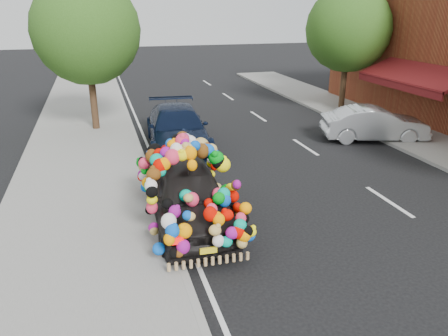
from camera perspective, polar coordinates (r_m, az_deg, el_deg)
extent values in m
plane|color=black|center=(10.85, 5.09, -6.60)|extent=(100.00, 100.00, 0.00)
cube|color=gray|center=(10.23, -18.30, -9.06)|extent=(4.00, 60.00, 0.12)
cube|color=gray|center=(10.28, -7.33, -7.91)|extent=(0.15, 60.00, 0.13)
cube|color=gray|center=(17.51, 27.19, 2.00)|extent=(3.00, 40.00, 0.12)
cube|color=#5D1113|center=(19.56, 23.46, 11.24)|extent=(1.62, 5.20, 0.75)
cube|color=#5D1113|center=(19.15, 21.52, 10.11)|extent=(0.06, 5.20, 0.35)
cylinder|color=#332114|center=(18.82, -16.69, 8.69)|extent=(0.28, 0.28, 2.73)
sphere|color=#284E15|center=(18.50, -17.56, 16.78)|extent=(4.20, 4.20, 4.20)
cylinder|color=#332114|center=(22.54, 15.30, 10.53)|extent=(0.28, 0.28, 2.64)
sphere|color=#284E15|center=(22.27, 15.94, 17.06)|extent=(4.00, 4.00, 4.00)
imported|color=black|center=(10.38, -4.81, -3.39)|extent=(1.84, 4.37, 1.48)
cube|color=red|center=(8.35, -6.11, -9.42)|extent=(0.22, 0.06, 0.14)
cube|color=red|center=(8.57, 1.83, -8.44)|extent=(0.22, 0.06, 0.14)
cube|color=yellow|center=(8.58, -2.04, -10.72)|extent=(0.34, 0.05, 0.12)
imported|color=black|center=(15.94, -6.12, 5.14)|extent=(2.52, 5.31, 1.50)
imported|color=#B8BBC0|center=(17.85, 19.05, 5.48)|extent=(4.20, 2.46, 1.31)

